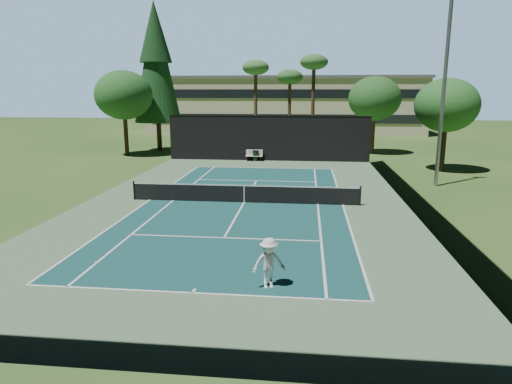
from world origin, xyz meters
The scene contains 22 objects.
ground centered at (0.00, 0.00, 0.00)m, with size 160.00×160.00×0.00m, color #355821.
apron_slab centered at (0.00, 0.00, 0.01)m, with size 18.00×32.00×0.01m, color #587B56.
court_surface centered at (0.00, 0.00, 0.01)m, with size 10.97×23.77×0.01m, color #174B4B.
court_lines centered at (0.00, 0.00, 0.02)m, with size 11.07×23.87×0.01m.
tennis_net centered at (0.00, 0.00, 0.56)m, with size 12.90×0.10×1.10m.
fence centered at (0.00, 0.06, 2.01)m, with size 18.04×32.05×4.03m.
player centered at (2.31, -11.18, 0.83)m, with size 1.07×0.62×1.66m, color white.
tennis_ball_a centered at (-4.21, -9.69, 0.03)m, with size 0.06×0.06×0.06m, color #D6E634.
tennis_ball_b centered at (-0.45, 4.15, 0.03)m, with size 0.06×0.06×0.06m, color #C9E433.
tennis_ball_c centered at (-1.15, 2.93, 0.03)m, with size 0.06×0.06×0.06m, color #B0CE2E.
tennis_ball_d centered at (-2.75, 3.26, 0.03)m, with size 0.07×0.07×0.07m, color #D2F237.
park_bench centered at (-1.22, 15.74, 0.55)m, with size 1.50×0.45×1.02m.
trash_bin centered at (-1.10, 15.74, 0.48)m, with size 0.56×0.56×0.95m.
pine_tree centered at (-12.00, 22.00, 9.55)m, with size 4.80×4.80×15.00m.
palm_a centered at (-2.00, 24.00, 8.19)m, with size 2.80×2.80×9.32m.
palm_b centered at (1.50, 26.00, 7.36)m, with size 2.80×2.80×8.42m.
palm_c centered at (4.00, 23.00, 8.60)m, with size 2.80×2.80×9.77m.
decid_tree_a centered at (10.00, 22.00, 5.42)m, with size 5.12×5.12×7.62m.
decid_tree_b centered at (14.00, 12.00, 5.08)m, with size 4.80×4.80×7.14m.
decid_tree_c centered at (-14.00, 18.00, 5.76)m, with size 5.44×5.44×8.09m.
campus_building centered at (0.00, 45.98, 4.21)m, with size 40.50×12.50×8.30m.
light_pole centered at (12.00, 6.00, 6.46)m, with size 0.90×0.25×12.22m.
Camera 1 is at (3.38, -24.72, 6.14)m, focal length 32.00 mm.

